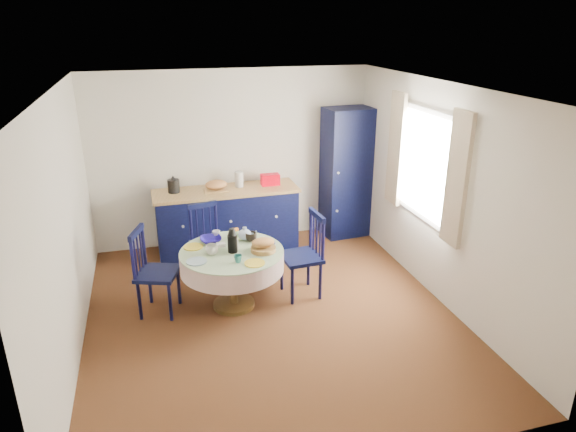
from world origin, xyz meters
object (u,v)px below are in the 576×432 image
object	(u,v)px
cobalt_bowl	(211,240)
mug_d	(216,234)
chair_right	(304,254)
chair_left	(154,271)
dining_table	(233,260)
kitchen_counter	(227,219)
mug_a	(212,250)
pantry_cabinet	(346,173)
chair_far	(209,241)
mug_c	(251,237)
mug_b	(238,259)

from	to	relation	value
cobalt_bowl	mug_d	bearing A→B (deg)	55.36
chair_right	cobalt_bowl	world-z (taller)	chair_right
chair_right	chair_left	bearing A→B (deg)	-96.40
dining_table	chair_left	xyz separation A→B (m)	(-0.87, 0.12, -0.08)
kitchen_counter	cobalt_bowl	distance (m)	1.38
chair_right	mug_a	bearing A→B (deg)	-89.69
pantry_cabinet	chair_far	distance (m)	2.40
mug_a	mug_c	distance (m)	0.54
kitchen_counter	mug_b	xyz separation A→B (m)	(-0.18, -1.90, 0.28)
kitchen_counter	mug_a	xyz separation A→B (m)	(-0.42, -1.63, 0.29)
mug_a	mug_b	xyz separation A→B (m)	(0.24, -0.27, -0.01)
kitchen_counter	chair_left	bearing A→B (deg)	-126.65
kitchen_counter	mug_d	size ratio (longest dim) A/B	21.73
pantry_cabinet	chair_right	xyz separation A→B (m)	(-1.16, -1.64, -0.45)
chair_far	mug_b	distance (m)	1.20
chair_far	cobalt_bowl	bearing A→B (deg)	-108.14
pantry_cabinet	mug_b	bearing A→B (deg)	-140.58
pantry_cabinet	kitchen_counter	bearing A→B (deg)	177.74
pantry_cabinet	chair_far	size ratio (longest dim) A/B	2.04
kitchen_counter	dining_table	xyz separation A→B (m)	(-0.19, -1.60, 0.12)
kitchen_counter	chair_left	size ratio (longest dim) A/B	2.02
mug_d	cobalt_bowl	size ratio (longest dim) A/B	0.38
kitchen_counter	cobalt_bowl	xyz separation A→B (m)	(-0.39, -1.30, 0.27)
mug_a	mug_c	size ratio (longest dim) A/B	1.01
mug_a	kitchen_counter	bearing A→B (deg)	75.55
cobalt_bowl	kitchen_counter	bearing A→B (deg)	73.39
kitchen_counter	mug_b	bearing A→B (deg)	-96.35
chair_far	chair_right	xyz separation A→B (m)	(1.03, -0.79, 0.04)
dining_table	mug_c	bearing A→B (deg)	39.57
pantry_cabinet	mug_b	distance (m)	2.85
kitchen_counter	chair_far	xyz separation A→B (m)	(-0.36, -0.75, 0.02)
chair_right	cobalt_bowl	xyz separation A→B (m)	(-1.06, 0.24, 0.21)
cobalt_bowl	dining_table	bearing A→B (deg)	-55.87
kitchen_counter	chair_right	bearing A→B (deg)	-67.33
chair_far	pantry_cabinet	bearing A→B (deg)	6.13
cobalt_bowl	chair_right	bearing A→B (deg)	-12.64
chair_far	mug_d	distance (m)	0.51
pantry_cabinet	mug_b	size ratio (longest dim) A/B	21.62
chair_far	mug_c	world-z (taller)	chair_far
pantry_cabinet	mug_c	size ratio (longest dim) A/B	14.20
kitchen_counter	mug_c	world-z (taller)	kitchen_counter
mug_d	cobalt_bowl	xyz separation A→B (m)	(-0.08, -0.12, -0.01)
chair_left	mug_d	distance (m)	0.84
chair_far	cobalt_bowl	world-z (taller)	chair_far
pantry_cabinet	mug_c	world-z (taller)	pantry_cabinet
chair_left	cobalt_bowl	world-z (taller)	chair_left
chair_left	mug_b	xyz separation A→B (m)	(0.88, -0.42, 0.24)
kitchen_counter	mug_a	bearing A→B (deg)	-105.40
chair_left	cobalt_bowl	size ratio (longest dim) A/B	4.08
pantry_cabinet	cobalt_bowl	size ratio (longest dim) A/B	7.88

